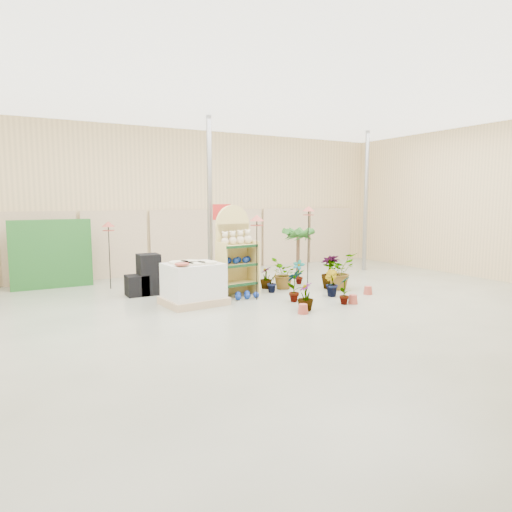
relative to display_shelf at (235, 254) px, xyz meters
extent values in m
cube|color=gray|center=(-0.04, -2.11, -1.05)|extent=(15.00, 12.00, 0.10)
cube|color=white|center=(-0.04, -2.11, 3.55)|extent=(15.00, 12.00, 0.10)
cube|color=tan|center=(-0.04, 3.94, 1.25)|extent=(15.00, 0.10, 4.50)
cube|color=tan|center=(7.51, -2.11, 1.25)|extent=(0.10, 12.00, 4.50)
cylinder|color=gray|center=(5.46, 1.39, 1.25)|extent=(0.14, 0.14, 4.50)
cylinder|color=gray|center=(-0.04, 1.39, 1.25)|extent=(0.14, 0.14, 4.50)
cube|color=tan|center=(-4.04, 3.81, 0.00)|extent=(1.90, 0.06, 2.00)
cube|color=tan|center=(-2.04, 3.81, 0.00)|extent=(1.90, 0.06, 2.00)
cube|color=tan|center=(-0.04, 3.81, 0.00)|extent=(1.90, 0.06, 2.00)
cube|color=tan|center=(1.96, 3.81, 0.00)|extent=(1.90, 0.06, 2.00)
cube|color=tan|center=(3.96, 3.81, 0.00)|extent=(1.90, 0.06, 2.00)
cube|color=tan|center=(5.96, 3.81, 0.00)|extent=(1.90, 0.06, 2.00)
cube|color=tan|center=(0.00, 0.10, -0.13)|extent=(0.92, 0.18, 1.73)
cylinder|color=tan|center=(0.00, 0.10, 0.73)|extent=(0.92, 0.18, 0.92)
cube|color=tan|center=(0.00, -0.16, -0.69)|extent=(0.92, 0.60, 0.04)
cube|color=#0F3819|center=(0.00, -0.42, -0.69)|extent=(0.87, 0.12, 0.06)
cube|color=tan|center=(0.00, -0.16, -0.24)|extent=(0.92, 0.60, 0.04)
cube|color=#0F3819|center=(0.00, -0.42, -0.24)|extent=(0.87, 0.12, 0.06)
cube|color=tan|center=(0.00, -0.16, 0.22)|extent=(0.92, 0.60, 0.04)
cube|color=#0F3819|center=(0.00, -0.42, 0.22)|extent=(0.87, 0.12, 0.06)
cube|color=tan|center=(-0.44, -0.16, -0.34)|extent=(0.09, 0.51, 1.32)
cube|color=tan|center=(0.44, -0.16, -0.34)|extent=(0.09, 0.51, 1.32)
sphere|color=beige|center=(-0.31, -0.10, 0.33)|extent=(0.18, 0.18, 0.18)
sphere|color=beige|center=(-0.31, -0.10, 0.49)|extent=(0.14, 0.14, 0.14)
sphere|color=beige|center=(-0.10, -0.10, 0.34)|extent=(0.19, 0.19, 0.19)
sphere|color=beige|center=(-0.10, -0.10, 0.50)|extent=(0.14, 0.14, 0.14)
sphere|color=beige|center=(0.10, -0.10, 0.34)|extent=(0.20, 0.20, 0.20)
sphere|color=beige|center=(0.10, -0.10, 0.51)|extent=(0.14, 0.14, 0.14)
sphere|color=beige|center=(0.31, -0.10, 0.35)|extent=(0.21, 0.21, 0.21)
sphere|color=beige|center=(0.31, -0.10, 0.52)|extent=(0.14, 0.14, 0.14)
sphere|color=navy|center=(-0.33, -0.18, -0.14)|extent=(0.15, 0.15, 0.15)
sphere|color=navy|center=(-0.20, -0.06, -0.14)|extent=(0.15, 0.15, 0.15)
sphere|color=navy|center=(-0.07, -0.18, -0.14)|extent=(0.15, 0.15, 0.15)
sphere|color=navy|center=(0.07, -0.06, -0.14)|extent=(0.15, 0.15, 0.15)
sphere|color=navy|center=(0.20, -0.18, -0.14)|extent=(0.15, 0.15, 0.15)
sphere|color=navy|center=(0.33, -0.06, -0.14)|extent=(0.15, 0.15, 0.15)
sphere|color=navy|center=(-0.24, -0.65, -0.92)|extent=(0.15, 0.15, 0.15)
sphere|color=navy|center=(-0.12, -0.41, -0.92)|extent=(0.15, 0.15, 0.15)
sphere|color=navy|center=(0.00, -0.65, -0.92)|extent=(0.15, 0.15, 0.15)
sphere|color=navy|center=(0.12, -0.41, -0.92)|extent=(0.15, 0.15, 0.15)
sphere|color=navy|center=(0.24, -0.65, -0.92)|extent=(0.15, 0.15, 0.15)
cube|color=tan|center=(-1.28, -0.52, -0.92)|extent=(1.40, 1.20, 0.16)
cube|color=silver|center=(-1.28, -0.52, -0.46)|extent=(1.28, 1.08, 0.76)
cylinder|color=beige|center=(-1.55, -0.69, -0.06)|extent=(0.43, 0.43, 0.04)
cylinder|color=beige|center=(-1.28, -0.69, -0.06)|extent=(0.43, 0.43, 0.04)
cylinder|color=beige|center=(-1.01, -0.69, -0.06)|extent=(0.43, 0.43, 0.04)
cylinder|color=beige|center=(-1.55, -0.36, -0.06)|extent=(0.43, 0.43, 0.04)
cylinder|color=beige|center=(-1.28, -0.36, -0.06)|extent=(0.43, 0.43, 0.04)
cube|color=black|center=(-1.85, 1.01, -0.75)|extent=(0.50, 0.50, 0.50)
cube|color=black|center=(-1.85, 1.01, -0.25)|extent=(0.50, 0.50, 0.50)
cube|color=black|center=(-2.15, 1.01, -0.75)|extent=(0.50, 0.50, 0.50)
cube|color=#1E571F|center=(-3.84, 3.09, -0.10)|extent=(2.00, 0.30, 1.80)
cylinder|color=gray|center=(0.06, 0.89, 0.10)|extent=(0.05, 0.05, 2.20)
cube|color=#B11D1C|center=(0.06, 0.85, 1.00)|extent=(0.50, 0.03, 0.40)
cylinder|color=black|center=(0.15, -0.83, -0.13)|extent=(0.02, 0.02, 1.73)
cylinder|color=#A04034|center=(0.15, -0.83, 0.74)|extent=(0.30, 0.30, 0.02)
cone|color=#A04034|center=(0.15, -0.83, 0.91)|extent=(0.34, 0.34, 0.14)
cylinder|color=black|center=(2.28, 0.12, -0.05)|extent=(0.02, 0.02, 1.91)
cylinder|color=#A04034|center=(2.28, 0.12, 0.91)|extent=(0.30, 0.30, 0.02)
cone|color=#A04034|center=(2.28, 0.12, 1.08)|extent=(0.34, 0.34, 0.14)
cylinder|color=black|center=(-2.53, 2.21, -0.24)|extent=(0.02, 0.02, 1.52)
cylinder|color=#A04034|center=(-2.53, 2.21, 0.52)|extent=(0.30, 0.30, 0.02)
cone|color=#A04034|center=(-2.53, 2.21, 0.69)|extent=(0.34, 0.34, 0.14)
cylinder|color=brown|center=(2.29, 0.61, -0.36)|extent=(0.10, 0.10, 1.27)
imported|color=#1E5418|center=(0.82, -1.40, -0.63)|extent=(0.42, 0.31, 0.75)
imported|color=#1E5418|center=(2.53, -0.56, -0.55)|extent=(0.61, 0.61, 0.89)
imported|color=#1E5418|center=(2.15, 0.37, -0.66)|extent=(0.41, 0.43, 0.67)
imported|color=#1E5418|center=(0.92, -0.26, -0.74)|extent=(0.34, 0.31, 0.51)
imported|color=#1E5418|center=(1.40, -0.04, -0.59)|extent=(0.95, 0.96, 0.81)
imported|color=#1E5418|center=(0.55, -2.21, -0.70)|extent=(0.44, 0.44, 0.60)
imported|color=#1E5418|center=(1.65, -2.15, -0.66)|extent=(0.43, 0.38, 0.67)
imported|color=#1E5418|center=(1.92, -1.34, -0.68)|extent=(0.29, 0.36, 0.65)
imported|color=#1E5418|center=(2.66, -0.73, -0.53)|extent=(1.01, 0.93, 0.95)
imported|color=#1E5418|center=(1.04, 0.25, -0.71)|extent=(0.45, 0.45, 0.58)
camera|label=1|loc=(-4.91, -9.90, 1.33)|focal=32.00mm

